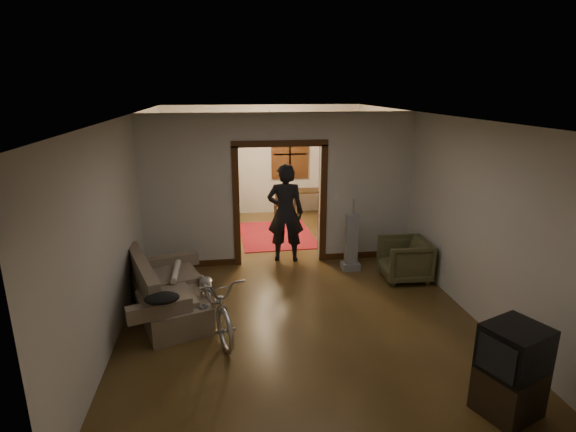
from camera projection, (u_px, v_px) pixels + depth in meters
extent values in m
cube|color=#3E2B13|center=(286.00, 276.00, 7.94)|extent=(5.00, 8.50, 0.01)
cube|color=white|center=(285.00, 115.00, 7.16)|extent=(5.00, 8.50, 0.01)
cube|color=beige|center=(263.00, 160.00, 11.59)|extent=(5.00, 0.02, 2.80)
cube|color=beige|center=(132.00, 205.00, 7.21)|extent=(0.02, 8.50, 2.80)
cube|color=beige|center=(426.00, 195.00, 7.89)|extent=(0.02, 8.50, 2.80)
cube|color=beige|center=(280.00, 190.00, 8.27)|extent=(5.00, 0.14, 2.80)
cube|color=#3E210E|center=(280.00, 206.00, 8.35)|extent=(1.74, 0.20, 2.32)
cube|color=black|center=(290.00, 154.00, 11.61)|extent=(0.98, 0.06, 1.28)
sphere|color=#FFE0A5|center=(269.00, 129.00, 9.67)|extent=(0.24, 0.24, 0.24)
cube|color=silver|center=(336.00, 197.00, 8.38)|extent=(0.08, 0.01, 0.12)
cube|color=brown|center=(167.00, 286.00, 6.56)|extent=(1.38, 2.00, 0.84)
cylinder|color=beige|center=(176.00, 271.00, 6.83)|extent=(0.09, 0.74, 0.09)
ellipsoid|color=black|center=(162.00, 298.00, 5.63)|extent=(0.43, 0.33, 0.13)
imported|color=silver|center=(214.00, 300.00, 6.07)|extent=(1.05, 1.81, 0.90)
imported|color=#4B482A|center=(404.00, 259.00, 7.75)|extent=(0.83, 0.81, 0.72)
cube|color=black|center=(508.00, 390.00, 4.57)|extent=(0.71, 0.68, 0.51)
cube|color=black|center=(515.00, 349.00, 4.44)|extent=(0.71, 0.68, 0.49)
cube|color=gray|center=(351.00, 242.00, 8.11)|extent=(0.39, 0.35, 1.05)
imported|color=black|center=(285.00, 213.00, 8.45)|extent=(0.75, 0.56, 1.88)
cube|color=maroon|center=(276.00, 235.00, 10.14)|extent=(1.64, 2.12, 0.02)
cube|color=#222D1B|center=(214.00, 182.00, 11.07)|extent=(1.03, 0.66, 1.94)
sphere|color=#1E5972|center=(212.00, 142.00, 10.80)|extent=(0.29, 0.29, 0.29)
cube|color=#332111|center=(312.00, 203.00, 11.61)|extent=(0.91, 0.51, 0.67)
cube|color=#332111|center=(282.00, 204.00, 11.13)|extent=(0.40, 0.40, 0.84)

